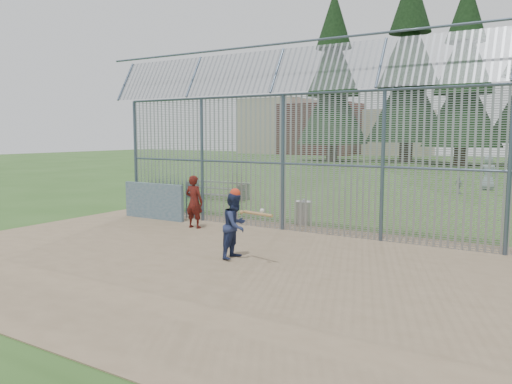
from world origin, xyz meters
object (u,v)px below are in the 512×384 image
Objects in this scene: bleacher at (217,189)px; trash_can at (304,213)px; onlooker at (194,202)px; batter at (235,226)px; dugout_wall at (154,201)px.

trash_can is at bearing -31.40° from bleacher.
bleacher is (-3.63, 6.14, -0.41)m from onlooker.
onlooker is at bearing 49.95° from batter.
batter is 0.51× the size of bleacher.
onlooker is 1.96× the size of trash_can.
batter is at bearing -29.28° from dugout_wall.
dugout_wall is 5.75m from bleacher.
onlooker is at bearing -136.66° from trash_can.
dugout_wall is 0.83× the size of bleacher.
dugout_wall is 5.06m from trash_can.
dugout_wall reaches higher than trash_can.
trash_can is (-0.62, 4.80, -0.40)m from batter.
batter is 10.91m from bleacher.
onlooker is 3.50m from trash_can.
dugout_wall is 1.65× the size of batter.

